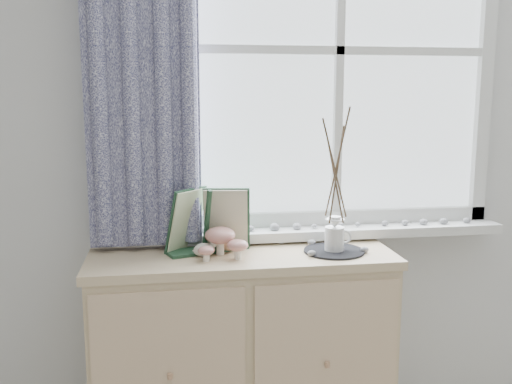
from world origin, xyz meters
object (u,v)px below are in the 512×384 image
botanical_book (207,221)px  toadstool_cluster (222,240)px  twig_pitcher (336,169)px  sideboard (242,353)px

botanical_book → toadstool_cluster: botanical_book is taller
botanical_book → twig_pitcher: (0.50, -0.06, 0.20)m
botanical_book → toadstool_cluster: (0.05, -0.05, -0.07)m
sideboard → botanical_book: bearing=173.9°
botanical_book → toadstool_cluster: bearing=-63.7°
toadstool_cluster → botanical_book: bearing=135.7°
botanical_book → sideboard: bearing=-25.4°
sideboard → twig_pitcher: (0.36, -0.05, 0.76)m
twig_pitcher → toadstool_cluster: bearing=-177.7°
sideboard → botanical_book: 0.57m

